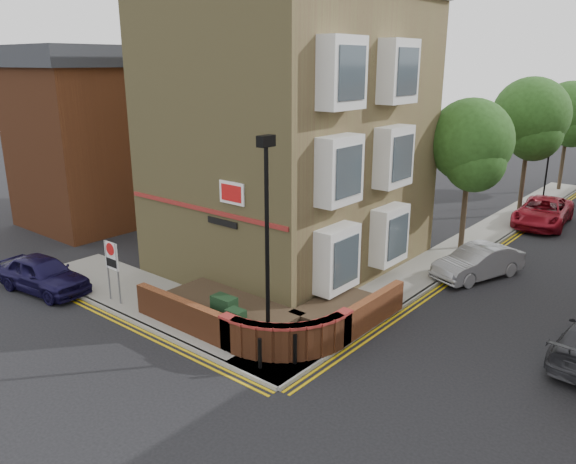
{
  "coord_description": "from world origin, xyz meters",
  "views": [
    {
      "loc": [
        11.36,
        -9.73,
        8.24
      ],
      "look_at": [
        0.04,
        4.0,
        2.83
      ],
      "focal_mm": 35.0,
      "sensor_mm": 36.0,
      "label": 1
    }
  ],
  "objects_px": {
    "zone_sign": "(112,261)",
    "navy_hatchback": "(43,274)",
    "lamppost": "(267,248)",
    "utility_cabinet_large": "(224,314)",
    "silver_car_near": "(478,262)"
  },
  "relations": [
    {
      "from": "lamppost",
      "to": "utility_cabinet_large",
      "type": "relative_size",
      "value": 5.25
    },
    {
      "from": "utility_cabinet_large",
      "to": "zone_sign",
      "type": "relative_size",
      "value": 0.55
    },
    {
      "from": "zone_sign",
      "to": "navy_hatchback",
      "type": "xyz_separation_m",
      "value": [
        -3.09,
        -1.0,
        -0.96
      ]
    },
    {
      "from": "navy_hatchback",
      "to": "silver_car_near",
      "type": "bearing_deg",
      "value": -53.02
    },
    {
      "from": "utility_cabinet_large",
      "to": "zone_sign",
      "type": "distance_m",
      "value": 4.86
    },
    {
      "from": "navy_hatchback",
      "to": "lamppost",
      "type": "bearing_deg",
      "value": -87.29
    },
    {
      "from": "lamppost",
      "to": "zone_sign",
      "type": "distance_m",
      "value": 6.85
    },
    {
      "from": "utility_cabinet_large",
      "to": "navy_hatchback",
      "type": "xyz_separation_m",
      "value": [
        -7.79,
        -1.8,
        -0.04
      ]
    },
    {
      "from": "utility_cabinet_large",
      "to": "navy_hatchback",
      "type": "distance_m",
      "value": 8.0
    },
    {
      "from": "silver_car_near",
      "to": "utility_cabinet_large",
      "type": "bearing_deg",
      "value": -92.74
    },
    {
      "from": "utility_cabinet_large",
      "to": "navy_hatchback",
      "type": "height_order",
      "value": "navy_hatchback"
    },
    {
      "from": "lamppost",
      "to": "utility_cabinet_large",
      "type": "bearing_deg",
      "value": 176.99
    },
    {
      "from": "lamppost",
      "to": "silver_car_near",
      "type": "bearing_deg",
      "value": 77.06
    },
    {
      "from": "lamppost",
      "to": "utility_cabinet_large",
      "type": "distance_m",
      "value": 3.24
    },
    {
      "from": "lamppost",
      "to": "silver_car_near",
      "type": "distance_m",
      "value": 10.56
    }
  ]
}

